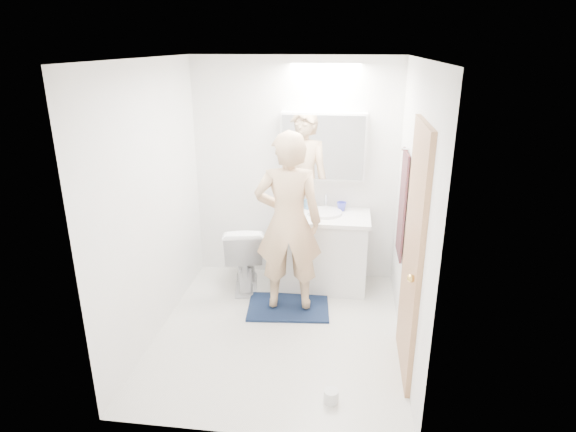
% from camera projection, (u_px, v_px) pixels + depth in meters
% --- Properties ---
extents(floor, '(2.50, 2.50, 0.00)m').
position_uv_depth(floor, '(279.00, 332.00, 4.44)').
color(floor, silver).
rests_on(floor, ground).
extents(ceiling, '(2.50, 2.50, 0.00)m').
position_uv_depth(ceiling, '(277.00, 58.00, 3.63)').
color(ceiling, white).
rests_on(ceiling, floor).
extents(wall_back, '(2.50, 0.00, 2.50)m').
position_uv_depth(wall_back, '(295.00, 172.00, 5.20)').
color(wall_back, white).
rests_on(wall_back, floor).
extents(wall_front, '(2.50, 0.00, 2.50)m').
position_uv_depth(wall_front, '(248.00, 277.00, 2.87)').
color(wall_front, white).
rests_on(wall_front, floor).
extents(wall_left, '(0.00, 2.50, 2.50)m').
position_uv_depth(wall_left, '(153.00, 204.00, 4.17)').
color(wall_left, white).
rests_on(wall_left, floor).
extents(wall_right, '(0.00, 2.50, 2.50)m').
position_uv_depth(wall_right, '(412.00, 215.00, 3.91)').
color(wall_right, white).
rests_on(wall_right, floor).
extents(vanity_cabinet, '(0.90, 0.55, 0.78)m').
position_uv_depth(vanity_cabinet, '(323.00, 253.00, 5.17)').
color(vanity_cabinet, white).
rests_on(vanity_cabinet, floor).
extents(countertop, '(0.95, 0.58, 0.04)m').
position_uv_depth(countertop, '(324.00, 217.00, 5.03)').
color(countertop, white).
rests_on(countertop, vanity_cabinet).
extents(sink_basin, '(0.36, 0.36, 0.03)m').
position_uv_depth(sink_basin, '(325.00, 213.00, 5.05)').
color(sink_basin, silver).
rests_on(sink_basin, countertop).
extents(faucet, '(0.02, 0.02, 0.16)m').
position_uv_depth(faucet, '(326.00, 201.00, 5.20)').
color(faucet, silver).
rests_on(faucet, countertop).
extents(medicine_cabinet, '(0.88, 0.14, 0.70)m').
position_uv_depth(medicine_cabinet, '(323.00, 146.00, 5.00)').
color(medicine_cabinet, white).
rests_on(medicine_cabinet, wall_back).
extents(mirror_panel, '(0.84, 0.01, 0.66)m').
position_uv_depth(mirror_panel, '(323.00, 148.00, 4.92)').
color(mirror_panel, silver).
rests_on(mirror_panel, medicine_cabinet).
extents(toilet, '(0.54, 0.78, 0.73)m').
position_uv_depth(toilet, '(245.00, 255.00, 5.17)').
color(toilet, white).
rests_on(toilet, floor).
extents(bath_rug, '(0.85, 0.62, 0.02)m').
position_uv_depth(bath_rug, '(288.00, 307.00, 4.84)').
color(bath_rug, '#13213C').
rests_on(bath_rug, floor).
extents(person, '(0.67, 0.47, 1.75)m').
position_uv_depth(person, '(288.00, 222.00, 4.53)').
color(person, tan).
rests_on(person, bath_rug).
extents(door, '(0.04, 0.80, 2.00)m').
position_uv_depth(door, '(413.00, 255.00, 3.65)').
color(door, tan).
rests_on(door, wall_right).
extents(door_knob, '(0.06, 0.06, 0.06)m').
position_uv_depth(door_knob, '(411.00, 278.00, 3.39)').
color(door_knob, gold).
rests_on(door_knob, door).
extents(towel, '(0.02, 0.42, 1.00)m').
position_uv_depth(towel, '(402.00, 205.00, 4.46)').
color(towel, '#13263C').
rests_on(towel, wall_right).
extents(towel_hook, '(0.07, 0.02, 0.02)m').
position_uv_depth(towel_hook, '(406.00, 149.00, 4.28)').
color(towel_hook, silver).
rests_on(towel_hook, wall_right).
extents(soap_bottle_a, '(0.09, 0.09, 0.22)m').
position_uv_depth(soap_bottle_a, '(298.00, 199.00, 5.16)').
color(soap_bottle_a, beige).
rests_on(soap_bottle_a, countertop).
extents(soap_bottle_b, '(0.10, 0.10, 0.15)m').
position_uv_depth(soap_bottle_b, '(308.00, 202.00, 5.19)').
color(soap_bottle_b, '#5B8CC3').
rests_on(soap_bottle_b, countertop).
extents(toothbrush_cup, '(0.10, 0.10, 0.10)m').
position_uv_depth(toothbrush_cup, '(342.00, 206.00, 5.14)').
color(toothbrush_cup, '#474CD5').
rests_on(toothbrush_cup, countertop).
extents(toilet_paper_roll, '(0.11, 0.11, 0.10)m').
position_uv_depth(toilet_paper_roll, '(331.00, 396.00, 3.56)').
color(toilet_paper_roll, silver).
rests_on(toilet_paper_roll, floor).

